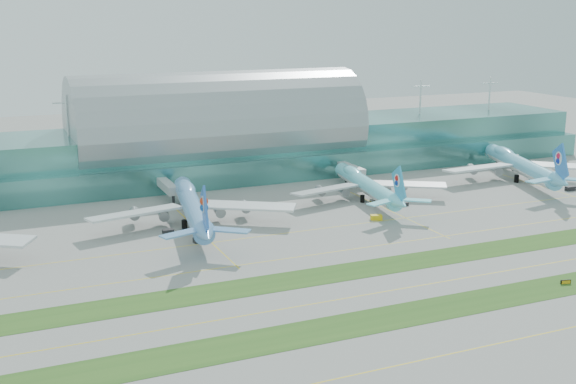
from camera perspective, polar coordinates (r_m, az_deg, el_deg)
name	(u,v)px	position (r m, az deg, el deg)	size (l,w,h in m)	color
ground	(370,271)	(192.50, 6.54, -6.23)	(700.00, 700.00, 0.00)	gray
terminal	(218,141)	(303.66, -5.53, 4.04)	(340.00, 69.10, 36.00)	#3D7A75
grass_strip_near	(431,310)	(170.55, 11.26, -9.12)	(420.00, 12.00, 0.08)	#2D591E
grass_strip_far	(367,269)	(194.12, 6.24, -6.03)	(420.00, 12.00, 0.08)	#2D591E
taxiline_a	(487,346)	(156.09, 15.47, -11.63)	(420.00, 0.35, 0.01)	yellow
taxiline_b	(399,289)	(181.32, 8.74, -7.60)	(420.00, 0.35, 0.01)	yellow
taxiline_c	(339,251)	(207.37, 4.07, -4.67)	(420.00, 0.35, 0.01)	yellow
taxiline_d	(307,230)	(226.17, 1.51, -3.05)	(420.00, 0.35, 0.01)	yellow
airliner_b	(192,205)	(232.48, -7.59, -1.06)	(65.73, 75.39, 20.82)	#649FDC
airliner_c	(366,184)	(263.98, 6.18, 0.64)	(58.79, 67.35, 18.58)	#6DE0F1
airliner_d	(520,164)	(308.21, 17.89, 2.12)	(64.82, 75.26, 21.28)	#66BFE2
gse_c	(168,232)	(225.49, -9.46, -3.11)	(3.45, 1.95, 1.44)	black
gse_d	(200,240)	(216.07, -6.96, -3.78)	(4.03, 2.00, 1.43)	black
gse_e	(376,217)	(239.22, 6.99, -2.00)	(3.71, 2.16, 1.64)	yellow
gse_f	(404,204)	(258.03, 9.15, -0.94)	(3.00, 1.82, 1.27)	black
gse_g	(570,188)	(296.84, 21.41, 0.26)	(4.01, 1.92, 1.70)	black
taxiway_sign_east	(566,282)	(195.05, 21.09, -6.65)	(2.78, 0.89, 1.18)	black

